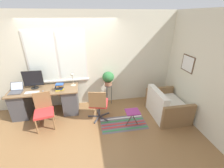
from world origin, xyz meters
name	(u,v)px	position (x,y,z in m)	size (l,w,h in m)	color
ground_plane	(77,116)	(0.00, 0.00, 0.00)	(14.00, 14.00, 0.00)	olive
wall_back_with_window	(72,62)	(-0.02, 0.73, 1.36)	(9.00, 0.12, 2.70)	beige
wall_right_with_picture	(184,64)	(2.99, 0.00, 1.35)	(0.08, 9.00, 2.70)	beige
desk	(46,101)	(-0.80, 0.32, 0.40)	(1.79, 0.65, 0.75)	brown
laptop	(16,90)	(-1.47, 0.31, 0.80)	(0.31, 0.33, 0.22)	#4C4C51
monitor	(33,80)	(-1.05, 0.46, 1.00)	(0.50, 0.19, 0.49)	black
keyboard	(32,92)	(-1.06, 0.19, 0.76)	(0.34, 0.11, 0.02)	silver
mouse	(43,91)	(-0.79, 0.21, 0.77)	(0.04, 0.06, 0.03)	slate
desk_lamp	(73,78)	(-0.04, 0.46, 0.96)	(0.15, 0.15, 0.36)	#BCB299
book_stack	(60,87)	(-0.37, 0.23, 0.83)	(0.23, 0.20, 0.17)	yellow
desk_chair_wooden	(44,110)	(-0.74, -0.22, 0.46)	(0.51, 0.52, 0.87)	olive
office_chair_swivel	(98,104)	(0.60, -0.20, 0.48)	(0.60, 0.60, 0.89)	#47474C
couch_loveseat	(166,107)	(2.44, -0.36, 0.27)	(0.84, 1.11, 0.78)	white
plant_stand	(108,88)	(0.97, 0.48, 0.56)	(0.22, 0.22, 0.66)	#333338
potted_plant	(108,78)	(0.97, 0.48, 0.90)	(0.34, 0.34, 0.42)	#9E6B4C
floor_rug_striped	(123,123)	(1.20, -0.51, 0.00)	(1.17, 0.61, 0.01)	slate
folding_stool	(132,113)	(1.40, -0.61, 0.37)	(0.34, 0.29, 0.43)	#93337A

